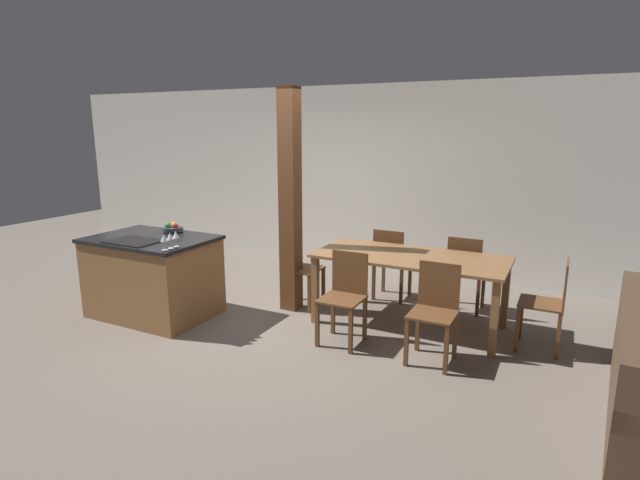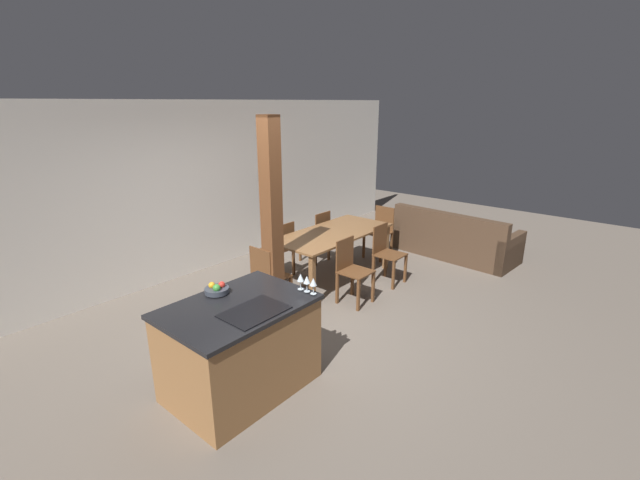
{
  "view_description": "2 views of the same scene",
  "coord_description": "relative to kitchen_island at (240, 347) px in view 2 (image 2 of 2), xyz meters",
  "views": [
    {
      "loc": [
        2.91,
        -4.31,
        2.11
      ],
      "look_at": [
        0.6,
        0.2,
        0.95
      ],
      "focal_mm": 28.0,
      "sensor_mm": 36.0,
      "label": 1
    },
    {
      "loc": [
        -3.45,
        -3.21,
        2.67
      ],
      "look_at": [
        0.6,
        0.2,
        0.95
      ],
      "focal_mm": 24.0,
      "sensor_mm": 36.0,
      "label": 2
    }
  ],
  "objects": [
    {
      "name": "ground_plane",
      "position": [
        1.24,
        0.36,
        -0.45
      ],
      "size": [
        16.0,
        16.0,
        0.0
      ],
      "primitive_type": "plane",
      "color": "#665B51"
    },
    {
      "name": "wall_back",
      "position": [
        1.24,
        2.97,
        0.9
      ],
      "size": [
        11.2,
        0.08,
        2.7
      ],
      "color": "silver",
      "rests_on": "ground_plane"
    },
    {
      "name": "dining_chair_far_right",
      "position": [
        3.13,
        1.7,
        0.03
      ],
      "size": [
        0.4,
        0.4,
        0.9
      ],
      "rotation": [
        0.0,
        0.0,
        3.14
      ],
      "color": "brown",
      "rests_on": "ground_plane"
    },
    {
      "name": "kitchen_island",
      "position": [
        0.0,
        0.0,
        0.0
      ],
      "size": [
        1.35,
        0.95,
        0.91
      ],
      "color": "olive",
      "rests_on": "ground_plane"
    },
    {
      "name": "couch",
      "position": [
        4.93,
        -0.0,
        -0.17
      ],
      "size": [
        1.04,
        2.16,
        0.86
      ],
      "rotation": [
        0.0,
        0.0,
        1.5
      ],
      "color": "#473323",
      "rests_on": "ground_plane"
    },
    {
      "name": "fruit_bowl",
      "position": [
        0.02,
        0.33,
        0.5
      ],
      "size": [
        0.23,
        0.23,
        0.11
      ],
      "color": "#383D47",
      "rests_on": "kitchen_island"
    },
    {
      "name": "dining_chair_near_left",
      "position": [
        2.23,
        0.32,
        0.03
      ],
      "size": [
        0.4,
        0.4,
        0.9
      ],
      "color": "brown",
      "rests_on": "ground_plane"
    },
    {
      "name": "dining_chair_far_left",
      "position": [
        2.23,
        1.7,
        0.03
      ],
      "size": [
        0.4,
        0.4,
        0.9
      ],
      "rotation": [
        0.0,
        0.0,
        3.14
      ],
      "color": "brown",
      "rests_on": "ground_plane"
    },
    {
      "name": "wine_glass_middle",
      "position": [
        0.6,
        -0.32,
        0.58
      ],
      "size": [
        0.07,
        0.07,
        0.16
      ],
      "color": "silver",
      "rests_on": "kitchen_island"
    },
    {
      "name": "dining_chair_foot_end",
      "position": [
        4.04,
        1.01,
        0.03
      ],
      "size": [
        0.4,
        0.4,
        0.9
      ],
      "rotation": [
        0.0,
        0.0,
        -1.57
      ],
      "color": "brown",
      "rests_on": "ground_plane"
    },
    {
      "name": "timber_post",
      "position": [
        1.29,
        0.88,
        0.81
      ],
      "size": [
        0.2,
        0.2,
        2.53
      ],
      "color": "brown",
      "rests_on": "ground_plane"
    },
    {
      "name": "wine_glass_near",
      "position": [
        0.6,
        -0.4,
        0.58
      ],
      "size": [
        0.07,
        0.07,
        0.16
      ],
      "color": "silver",
      "rests_on": "kitchen_island"
    },
    {
      "name": "dining_table",
      "position": [
        2.68,
        1.01,
        0.23
      ],
      "size": [
        1.99,
        0.92,
        0.78
      ],
      "color": "brown",
      "rests_on": "ground_plane"
    },
    {
      "name": "wine_glass_far",
      "position": [
        0.6,
        -0.24,
        0.58
      ],
      "size": [
        0.07,
        0.07,
        0.16
      ],
      "color": "silver",
      "rests_on": "kitchen_island"
    },
    {
      "name": "dining_chair_head_end",
      "position": [
        1.31,
        1.01,
        0.03
      ],
      "size": [
        0.4,
        0.4,
        0.9
      ],
      "rotation": [
        0.0,
        0.0,
        1.57
      ],
      "color": "brown",
      "rests_on": "ground_plane"
    },
    {
      "name": "dining_chair_near_right",
      "position": [
        3.13,
        0.32,
        0.03
      ],
      "size": [
        0.4,
        0.4,
        0.9
      ],
      "color": "brown",
      "rests_on": "ground_plane"
    }
  ]
}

